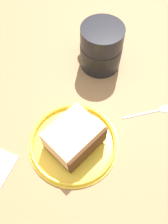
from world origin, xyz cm
name	(u,v)px	position (x,y,z in cm)	size (l,w,h in cm)	color
ground_plane	(73,128)	(0.00, 0.00, -1.14)	(132.29, 132.29, 2.28)	#936D47
small_plate	(73,142)	(-4.00, -1.01, 0.63)	(18.26, 18.26, 1.29)	yellow
cake_slice	(74,137)	(-4.16, -1.23, 3.47)	(12.61, 12.25, 5.61)	#472814
tea_mug	(101,47)	(18.16, -3.36, 5.36)	(10.20, 11.15, 10.86)	black
teaspoon	(159,110)	(6.77, -18.03, 0.35)	(5.74, 11.10, 0.80)	silver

